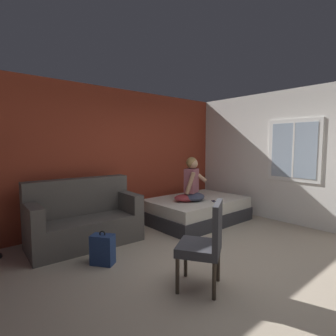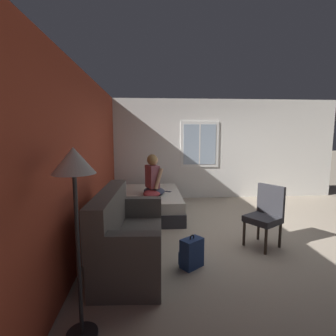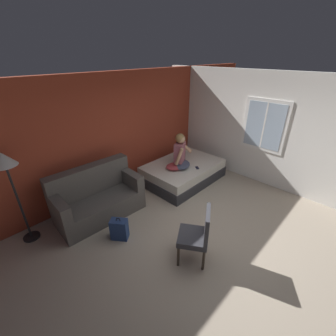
% 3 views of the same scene
% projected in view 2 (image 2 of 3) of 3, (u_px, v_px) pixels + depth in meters
% --- Properties ---
extents(ground_plane, '(40.00, 40.00, 0.00)m').
position_uv_depth(ground_plane, '(246.00, 232.00, 4.83)').
color(ground_plane, tan).
extents(wall_back_accent, '(10.11, 0.16, 2.70)m').
position_uv_depth(wall_back_accent, '(89.00, 160.00, 4.43)').
color(wall_back_accent, '#993823').
rests_on(wall_back_accent, ground).
extents(wall_side_with_window, '(0.19, 6.83, 2.70)m').
position_uv_depth(wall_side_with_window, '(213.00, 149.00, 7.24)').
color(wall_side_with_window, silver).
rests_on(wall_side_with_window, ground).
extents(bed, '(2.02, 1.39, 0.48)m').
position_uv_depth(bed, '(150.00, 203.00, 5.88)').
color(bed, '#2D2D33').
rests_on(bed, ground).
extents(couch, '(1.74, 0.90, 1.04)m').
position_uv_depth(couch, '(126.00, 238.00, 3.56)').
color(couch, '#514C47').
rests_on(couch, ground).
extents(side_chair, '(0.64, 0.64, 0.98)m').
position_uv_depth(side_chair, '(265.00, 213.00, 4.18)').
color(side_chair, '#382D23').
rests_on(side_chair, ground).
extents(person_seated, '(0.65, 0.61, 0.88)m').
position_uv_depth(person_seated, '(153.00, 179.00, 5.59)').
color(person_seated, '#383D51').
rests_on(person_seated, bed).
extents(backpack, '(0.35, 0.35, 0.46)m').
position_uv_depth(backpack, '(191.00, 253.00, 3.55)').
color(backpack, navy).
rests_on(backpack, ground).
extents(throw_pillow, '(0.57, 0.50, 0.14)m').
position_uv_depth(throw_pillow, '(152.00, 193.00, 5.48)').
color(throw_pillow, '#993338').
rests_on(throw_pillow, bed).
extents(cell_phone, '(0.14, 0.16, 0.01)m').
position_uv_depth(cell_phone, '(168.00, 192.00, 5.92)').
color(cell_phone, black).
rests_on(cell_phone, bed).
extents(floor_lamp, '(0.36, 0.36, 1.70)m').
position_uv_depth(floor_lamp, '(75.00, 180.00, 2.17)').
color(floor_lamp, black).
rests_on(floor_lamp, ground).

